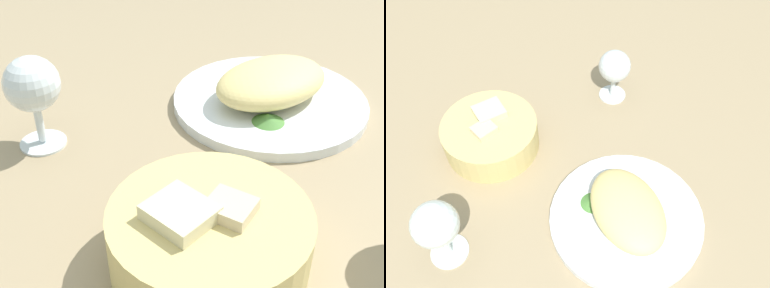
{
  "view_description": "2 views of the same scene",
  "coord_description": "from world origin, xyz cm",
  "views": [
    {
      "loc": [
        12.79,
        49.35,
        36.19
      ],
      "look_at": [
        5.77,
        3.37,
        4.04
      ],
      "focal_mm": 47.77,
      "sensor_mm": 36.0,
      "label": 1
    },
    {
      "loc": [
        -43.78,
        -6.14,
        67.52
      ],
      "look_at": [
        5.63,
        0.07,
        3.99
      ],
      "focal_mm": 40.21,
      "sensor_mm": 36.0,
      "label": 2
    }
  ],
  "objects": [
    {
      "name": "plate",
      "position": [
        -7.15,
        -9.97,
        0.7
      ],
      "size": [
        26.63,
        26.63,
        1.4
      ],
      "primitive_type": "cylinder",
      "color": "silver",
      "rests_on": "ground_plane"
    },
    {
      "name": "wine_glass_near",
      "position": [
        23.2,
        -5.28,
        7.81
      ],
      "size": [
        6.65,
        6.65,
        11.72
      ],
      "color": "silver",
      "rests_on": "ground_plane"
    },
    {
      "name": "bread_basket",
      "position": [
        6.43,
        17.19,
        3.31
      ],
      "size": [
        18.29,
        18.29,
        7.73
      ],
      "color": "#D2BB71",
      "rests_on": "ground_plane"
    },
    {
      "name": "lettuce_garnish",
      "position": [
        -5.19,
        -3.86,
        1.98
      ],
      "size": [
        4.24,
        4.24,
        1.15
      ],
      "primitive_type": "cone",
      "color": "#498138",
      "rests_on": "plate"
    },
    {
      "name": "ground_plane",
      "position": [
        0.0,
        0.0,
        -1.0
      ],
      "size": [
        140.0,
        140.0,
        2.0
      ],
      "primitive_type": "cube",
      "color": "#9C8664"
    },
    {
      "name": "omelette",
      "position": [
        -7.15,
        -9.97,
        3.83
      ],
      "size": [
        20.58,
        18.42,
        4.87
      ],
      "primitive_type": "ellipsoid",
      "rotation": [
        0.0,
        0.0,
        0.51
      ],
      "color": "#E5CC7D",
      "rests_on": "plate"
    },
    {
      "name": "wine_glass_far",
      "position": [
        -16.64,
        18.79,
        9.14
      ],
      "size": [
        7.34,
        7.34,
        13.43
      ],
      "color": "silver",
      "rests_on": "ground_plane"
    }
  ]
}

